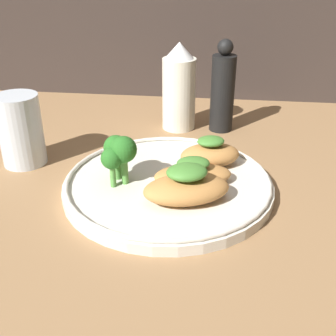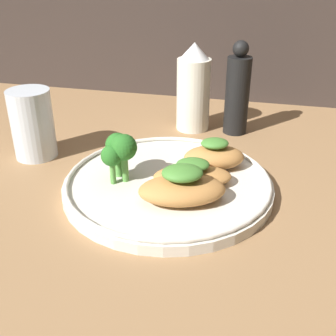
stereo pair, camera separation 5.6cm
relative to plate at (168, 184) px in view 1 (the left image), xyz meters
The scene contains 9 objects.
ground_plane 1.49cm from the plate, ahead, with size 180.00×180.00×1.00cm, color #936D47.
plate is the anchor object (origin of this frame).
grilled_meat_front 5.76cm from the plate, 57.56° to the right, with size 12.13×9.16×4.81cm.
grilled_meat_middle 3.78cm from the plate, ahead, with size 11.36×7.78×3.60cm.
grilled_meat_back 7.97cm from the plate, 45.26° to the left, with size 9.80×7.71×4.38cm.
broccoli_bunch 8.07cm from the plate, behind, with size 4.68×4.89×6.71cm.
sauce_bottle 23.43cm from the plate, 92.02° to the left, with size 5.85×5.85×15.33cm.
pepper_grinder 24.38cm from the plate, 73.14° to the left, with size 4.13×4.13×15.99cm.
drinking_glass 23.77cm from the plate, 166.02° to the left, with size 6.47×6.47×10.67cm.
Camera 1 is at (5.93, -48.90, 29.43)cm, focal length 45.00 mm.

